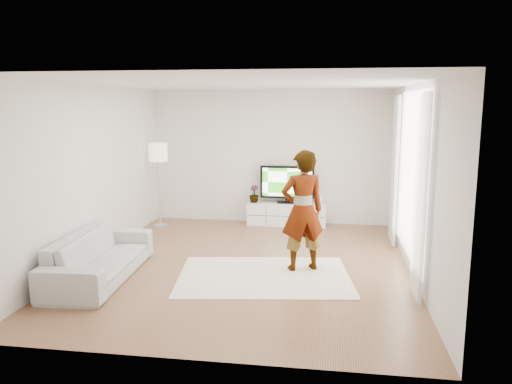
# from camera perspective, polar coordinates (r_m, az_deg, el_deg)

# --- Properties ---
(floor) EXTENTS (6.00, 6.00, 0.00)m
(floor) POSITION_cam_1_polar(r_m,az_deg,el_deg) (7.94, -1.08, -8.34)
(floor) COLOR #976744
(floor) RESTS_ON ground
(ceiling) EXTENTS (6.00, 6.00, 0.00)m
(ceiling) POSITION_cam_1_polar(r_m,az_deg,el_deg) (7.54, -1.15, 12.29)
(ceiling) COLOR white
(ceiling) RESTS_ON wall_back
(wall_left) EXTENTS (0.02, 6.00, 2.80)m
(wall_left) POSITION_cam_1_polar(r_m,az_deg,el_deg) (8.40, -18.20, 1.98)
(wall_left) COLOR silver
(wall_left) RESTS_ON floor
(wall_right) EXTENTS (0.02, 6.00, 2.80)m
(wall_right) POSITION_cam_1_polar(r_m,az_deg,el_deg) (7.61, 17.78, 1.23)
(wall_right) COLOR silver
(wall_right) RESTS_ON floor
(wall_back) EXTENTS (5.00, 0.02, 2.80)m
(wall_back) POSITION_cam_1_polar(r_m,az_deg,el_deg) (10.56, 1.59, 4.03)
(wall_back) COLOR silver
(wall_back) RESTS_ON floor
(wall_front) EXTENTS (5.00, 0.02, 2.80)m
(wall_front) POSITION_cam_1_polar(r_m,az_deg,el_deg) (4.73, -7.16, -3.49)
(wall_front) COLOR silver
(wall_front) RESTS_ON floor
(window) EXTENTS (0.01, 2.60, 2.50)m
(window) POSITION_cam_1_polar(r_m,az_deg,el_deg) (7.90, 17.31, 1.92)
(window) COLOR white
(window) RESTS_ON wall_right
(curtain_near) EXTENTS (0.04, 0.70, 2.60)m
(curtain_near) POSITION_cam_1_polar(r_m,az_deg,el_deg) (6.63, 18.27, -0.48)
(curtain_near) COLOR white
(curtain_near) RESTS_ON floor
(curtain_far) EXTENTS (0.04, 0.70, 2.60)m
(curtain_far) POSITION_cam_1_polar(r_m,az_deg,el_deg) (9.18, 15.57, 2.44)
(curtain_far) COLOR white
(curtain_far) RESTS_ON floor
(media_console) EXTENTS (1.63, 0.46, 0.46)m
(media_console) POSITION_cam_1_polar(r_m,az_deg,el_deg) (10.48, 3.53, -2.52)
(media_console) COLOR white
(media_console) RESTS_ON floor
(television) EXTENTS (1.12, 0.22, 0.78)m
(television) POSITION_cam_1_polar(r_m,az_deg,el_deg) (10.39, 3.58, 1.04)
(television) COLOR black
(television) RESTS_ON media_console
(game_console) EXTENTS (0.07, 0.15, 0.20)m
(game_console) POSITION_cam_1_polar(r_m,az_deg,el_deg) (10.38, 7.47, -0.84)
(game_console) COLOR white
(game_console) RESTS_ON media_console
(potted_plant) EXTENTS (0.26, 0.26, 0.36)m
(potted_plant) POSITION_cam_1_polar(r_m,az_deg,el_deg) (10.48, -0.23, -0.21)
(potted_plant) COLOR #3F7238
(potted_plant) RESTS_ON media_console
(rug) EXTENTS (2.72, 2.12, 0.01)m
(rug) POSITION_cam_1_polar(r_m,az_deg,el_deg) (7.43, 0.93, -9.60)
(rug) COLOR white
(rug) RESTS_ON floor
(player) EXTENTS (0.78, 0.65, 1.83)m
(player) POSITION_cam_1_polar(r_m,az_deg,el_deg) (7.51, 5.34, -2.13)
(player) COLOR #334772
(player) RESTS_ON rug
(sofa) EXTENTS (1.02, 2.32, 0.66)m
(sofa) POSITION_cam_1_polar(r_m,az_deg,el_deg) (7.62, -17.43, -6.98)
(sofa) COLOR beige
(sofa) RESTS_ON floor
(floor_lamp) EXTENTS (0.38, 0.38, 1.72)m
(floor_lamp) POSITION_cam_1_polar(r_m,az_deg,el_deg) (10.35, -11.12, 4.06)
(floor_lamp) COLOR silver
(floor_lamp) RESTS_ON floor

